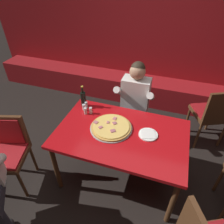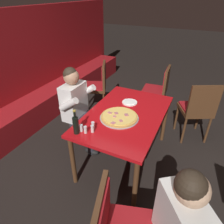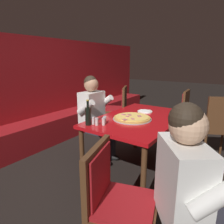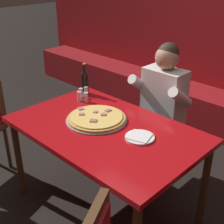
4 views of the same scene
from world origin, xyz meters
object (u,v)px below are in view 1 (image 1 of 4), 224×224
diner_seated_blue_shirt (134,103)px  beer_bottle (83,99)px  pizza (111,127)px  dining_chair_by_booth (7,148)px  plate_white_paper (148,134)px  shaker_oregano (91,111)px  shaker_parmesan (84,108)px  shaker_black_pepper (85,111)px  main_dining_table (121,138)px  shaker_red_pepper_flakes (86,105)px  dining_chair_near_right (213,112)px

diner_seated_blue_shirt → beer_bottle: bearing=-148.4°
pizza → dining_chair_by_booth: size_ratio=0.51×
plate_white_paper → dining_chair_by_booth: size_ratio=0.22×
beer_bottle → shaker_oregano: bearing=-38.9°
shaker_parmesan → diner_seated_blue_shirt: 0.71m
shaker_parmesan → shaker_black_pepper: bearing=-50.9°
main_dining_table → shaker_red_pepper_flakes: (-0.56, 0.31, 0.12)m
shaker_red_pepper_flakes → shaker_oregano: (0.10, -0.09, 0.00)m
beer_bottle → shaker_red_pepper_flakes: bearing=-31.9°
shaker_red_pepper_flakes → shaker_oregano: bearing=-41.8°
plate_white_paper → shaker_parmesan: bearing=167.6°
dining_chair_near_right → dining_chair_by_booth: bearing=-147.7°
pizza → dining_chair_by_booth: (-1.11, -0.49, -0.23)m
main_dining_table → pizza: bearing=165.6°
pizza → beer_bottle: bearing=147.7°
shaker_red_pepper_flakes → dining_chair_by_booth: size_ratio=0.09×
main_dining_table → shaker_oregano: 0.52m
main_dining_table → diner_seated_blue_shirt: 0.70m
beer_bottle → diner_seated_blue_shirt: bearing=31.6°
plate_white_paper → shaker_oregano: bearing=168.3°
shaker_red_pepper_flakes → dining_chair_by_booth: bearing=-132.0°
beer_bottle → shaker_red_pepper_flakes: size_ratio=3.40×
shaker_parmesan → diner_seated_blue_shirt: bearing=39.5°
pizza → shaker_black_pepper: size_ratio=5.58×
plate_white_paper → shaker_parmesan: (-0.86, 0.19, 0.03)m
shaker_parmesan → shaker_oregano: size_ratio=1.00×
shaker_parmesan → shaker_oregano: bearing=-17.1°
pizza → shaker_parmesan: bearing=153.9°
shaker_oregano → dining_chair_near_right: bearing=27.5°
diner_seated_blue_shirt → shaker_oregano: bearing=-132.1°
main_dining_table → pizza: size_ratio=3.01×
shaker_oregano → dining_chair_near_right: (1.52, 0.79, -0.23)m
shaker_red_pepper_flakes → shaker_oregano: size_ratio=1.00×
main_dining_table → shaker_parmesan: 0.63m
main_dining_table → dining_chair_by_booth: bearing=-160.0°
pizza → plate_white_paper: (0.42, 0.03, -0.01)m
shaker_black_pepper → beer_bottle: bearing=121.6°
plate_white_paper → diner_seated_blue_shirt: bearing=116.1°
shaker_oregano → beer_bottle: bearing=141.1°
plate_white_paper → diner_seated_blue_shirt: diner_seated_blue_shirt is taller
shaker_black_pepper → shaker_parmesan: bearing=129.1°
shaker_red_pepper_flakes → plate_white_paper: bearing=-16.2°
beer_bottle → shaker_red_pepper_flakes: (0.05, -0.03, -0.07)m
pizza → shaker_black_pepper: shaker_black_pepper is taller
plate_white_paper → beer_bottle: (-0.90, 0.28, 0.10)m
diner_seated_blue_shirt → dining_chair_by_booth: 1.68m
beer_bottle → dining_chair_by_booth: size_ratio=0.31×
diner_seated_blue_shirt → pizza: bearing=-99.2°
main_dining_table → plate_white_paper: bearing=11.5°
dining_chair_near_right → diner_seated_blue_shirt: bearing=-164.1°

